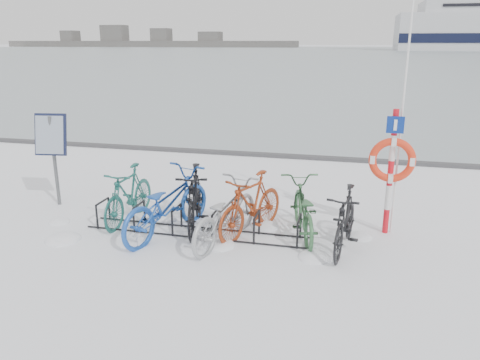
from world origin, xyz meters
The scene contains 15 objects.
ground centered at (0.00, 0.00, 0.00)m, with size 900.00×900.00×0.00m, color white.
ice_sheet centered at (0.00, 155.00, 0.01)m, with size 400.00×298.00×0.02m, color #97A3AB.
quay_edge centered at (0.00, 5.90, 0.05)m, with size 400.00×0.25×0.10m, color #3F3F42.
bike_rack centered at (0.00, 0.00, 0.18)m, with size 4.00×0.48×0.46m.
info_board centered at (-3.26, 0.75, 1.36)m, with size 0.66×0.33×1.89m.
lifebuoy_station centered at (3.23, 0.76, 1.33)m, with size 0.76×0.22×3.97m.
shoreline centered at (-122.02, 260.00, 2.79)m, with size 180.00×12.00×9.50m.
bike_0 centered at (-1.43, 0.32, 0.53)m, with size 0.50×1.78×1.07m, color #1A574F.
bike_1 centered at (-0.49, -0.11, 0.58)m, with size 0.77×2.22×1.16m, color #1C4CA6.
bike_2 centered at (-0.12, 0.29, 0.57)m, with size 0.53×1.89×1.14m, color black.
bike_3 centered at (0.58, -0.20, 0.53)m, with size 0.70×2.02×1.06m, color #96999C.
bike_4 centered at (0.93, 0.26, 0.55)m, with size 0.52×1.84×1.10m, color maroon.
bike_5 centered at (1.81, 0.38, 0.50)m, with size 0.67×1.91×1.00m, color #32613A.
bike_6 centered at (2.54, -0.02, 0.52)m, with size 0.49×1.73×1.04m, color black.
snow_drifts centered at (0.06, -0.14, 0.00)m, with size 5.87×2.00×0.21m.
Camera 1 is at (2.55, -7.23, 3.25)m, focal length 35.00 mm.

